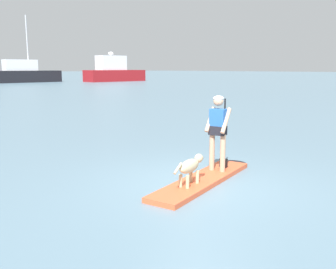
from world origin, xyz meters
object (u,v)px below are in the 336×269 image
(person_paddler, at_px, (218,128))
(paddleboard, at_px, (207,178))
(moored_boat_starboard, at_px, (25,74))
(dog, at_px, (191,166))
(moored_boat_far_starboard, at_px, (114,72))

(person_paddler, bearing_deg, paddleboard, -168.98)
(paddleboard, relative_size, moored_boat_starboard, 0.32)
(dog, bearing_deg, person_paddler, 11.02)
(person_paddler, distance_m, moored_boat_far_starboard, 58.63)
(dog, xyz_separation_m, moored_boat_starboard, (22.76, 54.05, 0.91))
(paddleboard, distance_m, dog, 0.86)
(paddleboard, bearing_deg, dog, -168.98)
(person_paddler, relative_size, dog, 1.50)
(paddleboard, height_order, person_paddler, person_paddler)
(person_paddler, xyz_separation_m, moored_boat_starboard, (21.56, 53.81, 0.31))
(person_paddler, height_order, dog, person_paddler)
(person_paddler, bearing_deg, moored_boat_starboard, 68.17)
(dog, relative_size, moored_boat_starboard, 0.10)
(paddleboard, bearing_deg, person_paddler, 11.02)
(person_paddler, bearing_deg, dog, -168.98)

